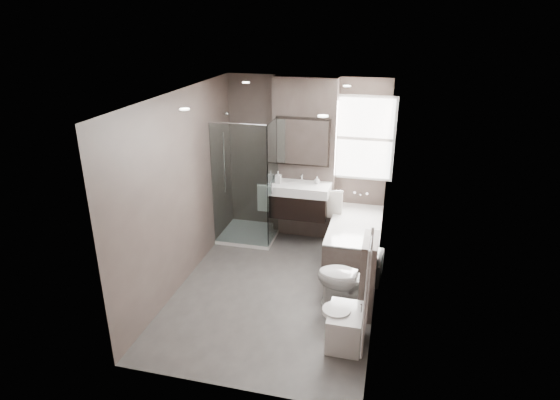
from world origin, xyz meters
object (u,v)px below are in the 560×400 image
(vanity, at_px, (299,200))
(bathtub, at_px, (355,239))
(toilet, at_px, (348,279))
(bidet, at_px, (344,326))

(vanity, bearing_deg, bathtub, -19.37)
(bathtub, bearing_deg, vanity, 160.63)
(toilet, relative_size, bidet, 1.47)
(bidet, bearing_deg, toilet, 93.41)
(toilet, height_order, bidet, toilet)
(toilet, distance_m, bidet, 0.76)
(vanity, bearing_deg, bidet, -66.77)
(bathtub, height_order, toilet, toilet)
(vanity, height_order, bathtub, vanity)
(bathtub, xyz_separation_m, toilet, (0.05, -1.30, 0.08))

